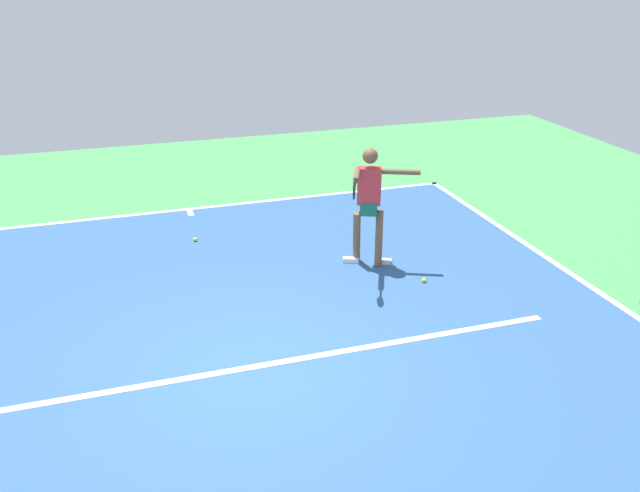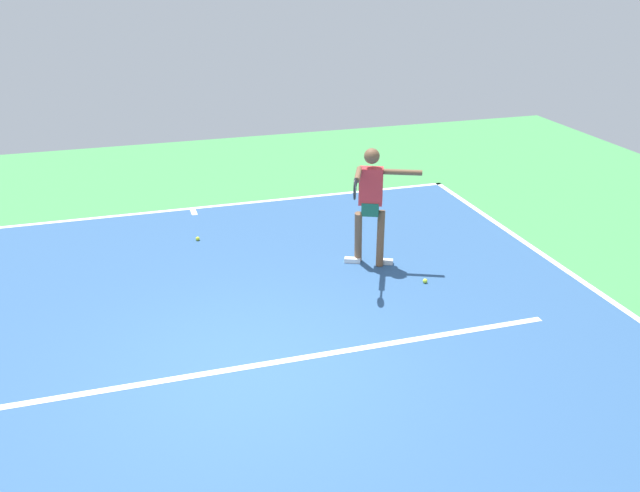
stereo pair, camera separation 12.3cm
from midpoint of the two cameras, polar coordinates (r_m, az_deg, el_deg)
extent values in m
plane|color=#428E4C|center=(7.89, -5.69, -10.22)|extent=(20.71, 20.71, 0.00)
cube|color=#2D5484|center=(7.89, -5.69, -10.21)|extent=(9.95, 11.08, 0.00)
cube|color=white|center=(12.79, -11.05, 3.01)|extent=(9.95, 0.10, 0.01)
cube|color=white|center=(9.95, 23.28, -4.63)|extent=(0.10, 11.08, 0.01)
cube|color=white|center=(7.97, -5.84, -9.86)|extent=(7.46, 0.10, 0.01)
cube|color=white|center=(12.60, -10.93, 2.72)|extent=(0.10, 0.30, 0.01)
cylinder|color=brown|center=(10.25, 4.54, 0.66)|extent=(0.21, 0.29, 0.84)
cube|color=white|center=(10.40, 4.91, -1.27)|extent=(0.26, 0.19, 0.07)
cylinder|color=brown|center=(10.26, 2.70, 0.74)|extent=(0.21, 0.29, 0.84)
cube|color=white|center=(10.41, 2.23, -1.16)|extent=(0.26, 0.19, 0.07)
cube|color=#1E664C|center=(10.08, 3.69, 3.17)|extent=(0.31, 0.28, 0.20)
cube|color=red|center=(9.97, 3.74, 4.97)|extent=(0.38, 0.30, 0.55)
sphere|color=brown|center=(9.84, 3.81, 7.43)|extent=(0.22, 0.22, 0.22)
cylinder|color=brown|center=(9.90, 6.35, 6.10)|extent=(0.53, 0.29, 0.08)
cylinder|color=brown|center=(9.64, 2.69, 5.93)|extent=(0.29, 0.53, 0.08)
cylinder|color=black|center=(9.27, 2.55, 5.23)|extent=(0.12, 0.21, 0.03)
torus|color=black|center=(9.04, 2.45, 4.75)|extent=(0.14, 0.28, 0.29)
cylinder|color=silver|center=(9.04, 2.45, 4.75)|extent=(0.10, 0.23, 0.25)
sphere|color=#CCE033|center=(11.34, -10.57, 0.54)|extent=(0.07, 0.07, 0.07)
sphere|color=#C6E53D|center=(9.89, 8.23, -2.81)|extent=(0.07, 0.07, 0.07)
camera|label=1|loc=(0.06, -90.40, -0.17)|focal=38.78mm
camera|label=2|loc=(0.06, 89.60, 0.17)|focal=38.78mm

